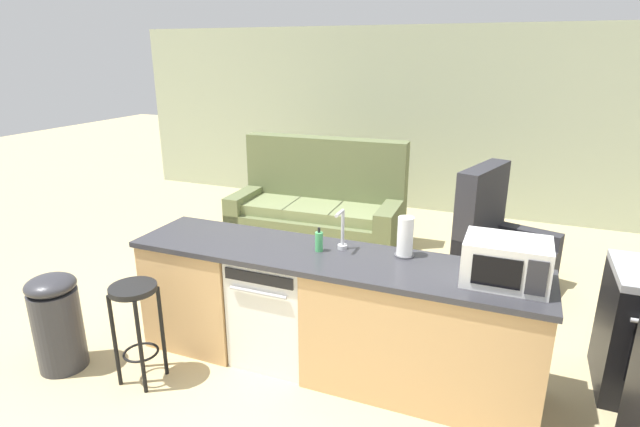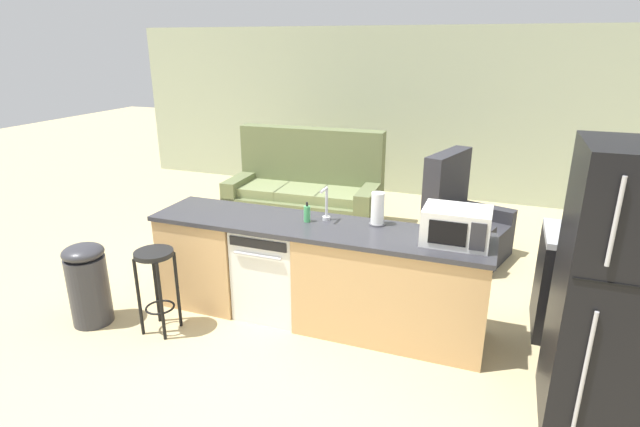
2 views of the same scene
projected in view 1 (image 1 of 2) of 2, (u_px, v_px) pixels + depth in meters
ground_plane at (310, 361)px, 3.81m from camera, size 24.00×24.00×0.00m
wall_back at (447, 122)px, 7.00m from camera, size 10.00×0.06×2.60m
kitchen_counter at (340, 319)px, 3.59m from camera, size 2.94×0.66×0.90m
dishwasher at (279, 306)px, 3.76m from camera, size 0.58×0.61×0.84m
microwave at (506, 262)px, 3.02m from camera, size 0.50×0.37×0.28m
sink_faucet at (342, 232)px, 3.53m from camera, size 0.07×0.18×0.30m
paper_towel_roll at (405, 237)px, 3.42m from camera, size 0.14×0.14×0.28m
soap_bottle at (319, 241)px, 3.52m from camera, size 0.06×0.06×0.18m
bar_stool at (136, 313)px, 3.44m from camera, size 0.32×0.32×0.74m
trash_bin at (57, 321)px, 3.63m from camera, size 0.35×0.35×0.74m
couch at (319, 212)px, 6.03m from camera, size 2.03×0.98×1.27m
armchair at (497, 253)px, 4.93m from camera, size 1.01×1.05×1.20m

